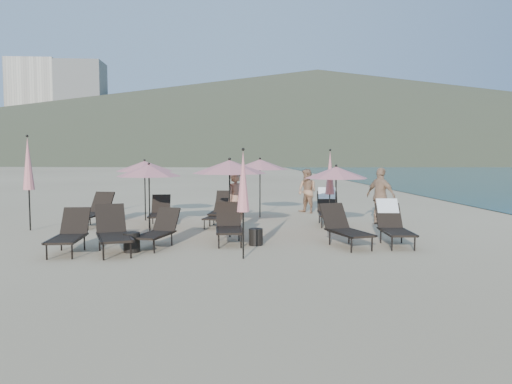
{
  "coord_description": "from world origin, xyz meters",
  "views": [
    {
      "loc": [
        -0.93,
        -12.13,
        2.29
      ],
      "look_at": [
        0.18,
        3.5,
        1.1
      ],
      "focal_mm": 35.0,
      "sensor_mm": 36.0,
      "label": 1
    }
  ],
  "objects": [
    {
      "name": "umbrella_open_3",
      "position": [
        -3.53,
        5.24,
        1.88
      ],
      "size": [
        1.97,
        1.97,
        2.12
      ],
      "color": "black",
      "rests_on": "ground"
    },
    {
      "name": "umbrella_open_4",
      "position": [
        0.49,
        5.77,
        1.92
      ],
      "size": [
        2.02,
        2.02,
        2.17
      ],
      "color": "black",
      "rests_on": "ground"
    },
    {
      "name": "umbrella_open_2",
      "position": [
        2.39,
        1.99,
        1.76
      ],
      "size": [
        1.85,
        1.85,
        2.0
      ],
      "color": "black",
      "rests_on": "ground"
    },
    {
      "name": "umbrella_open_1",
      "position": [
        -0.68,
        1.57,
        1.94
      ],
      "size": [
        2.04,
        2.04,
        2.2
      ],
      "color": "black",
      "rests_on": "ground"
    },
    {
      "name": "lounger_10",
      "position": [
        2.6,
        3.93,
        0.56
      ],
      "size": [
        0.91,
        1.94,
        1.16
      ],
      "rotation": [
        0.0,
        0.0,
        -0.13
      ],
      "color": "black",
      "rests_on": "ground"
    },
    {
      "name": "umbrella_open_0",
      "position": [
        -3.02,
        2.66,
        1.81
      ],
      "size": [
        1.9,
        1.9,
        2.05
      ],
      "color": "black",
      "rests_on": "ground"
    },
    {
      "name": "umbrella_closed_1",
      "position": [
        2.45,
        3.07,
        1.71
      ],
      "size": [
        0.29,
        0.29,
        2.45
      ],
      "color": "black",
      "rests_on": "ground"
    },
    {
      "name": "side_table_0",
      "position": [
        -3.02,
        -0.39,
        0.23
      ],
      "size": [
        0.39,
        0.39,
        0.46
      ],
      "primitive_type": "cylinder",
      "color": "black",
      "rests_on": "ground"
    },
    {
      "name": "ground",
      "position": [
        0.0,
        0.0,
        0.0
      ],
      "size": [
        800.0,
        800.0,
        0.0
      ],
      "primitive_type": "plane",
      "color": "#D6BA8C",
      "rests_on": "ground"
    },
    {
      "name": "lounger_1",
      "position": [
        -3.45,
        -0.38,
        0.5
      ],
      "size": [
        1.22,
        1.98,
        1.07
      ],
      "rotation": [
        0.0,
        0.0,
        0.3
      ],
      "color": "black",
      "rests_on": "ground"
    },
    {
      "name": "lounger_6",
      "position": [
        -4.98,
        4.0,
        0.49
      ],
      "size": [
        1.15,
        1.93,
        1.04
      ],
      "rotation": [
        0.0,
        0.0,
        -0.27
      ],
      "color": "black",
      "rests_on": "ground"
    },
    {
      "name": "beachgoer_a",
      "position": [
        -0.45,
        2.71,
        0.89
      ],
      "size": [
        0.78,
        0.7,
        1.78
      ],
      "primitive_type": "imported",
      "rotation": [
        0.0,
        0.0,
        0.55
      ],
      "color": "tan",
      "rests_on": "ground"
    },
    {
      "name": "lounger_0",
      "position": [
        -4.45,
        -0.34,
        0.46
      ],
      "size": [
        0.69,
        1.72,
        0.99
      ],
      "rotation": [
        0.0,
        0.0,
        0.02
      ],
      "color": "black",
      "rests_on": "ground"
    },
    {
      "name": "lounger_7",
      "position": [
        -2.9,
        4.12,
        0.44
      ],
      "size": [
        0.66,
        1.64,
        0.94
      ],
      "rotation": [
        0.0,
        0.0,
        0.03
      ],
      "color": "black",
      "rests_on": "ground"
    },
    {
      "name": "umbrella_closed_0",
      "position": [
        -0.44,
        -1.33,
        1.69
      ],
      "size": [
        0.28,
        0.28,
        2.43
      ],
      "color": "black",
      "rests_on": "ground"
    },
    {
      "name": "lounger_5",
      "position": [
        3.45,
        0.17,
        0.53
      ],
      "size": [
        0.78,
        1.82,
        1.11
      ],
      "rotation": [
        0.0,
        0.0,
        -0.07
      ],
      "color": "black",
      "rests_on": "ground"
    },
    {
      "name": "umbrella_closed_2",
      "position": [
        -6.66,
        3.2,
        2.0
      ],
      "size": [
        0.34,
        0.34,
        2.87
      ],
      "color": "black",
      "rests_on": "ground"
    },
    {
      "name": "lounger_8",
      "position": [
        -1.0,
        3.63,
        0.4
      ],
      "size": [
        0.98,
        1.58,
        0.85
      ],
      "rotation": [
        0.0,
        0.0,
        -0.3
      ],
      "color": "black",
      "rests_on": "ground"
    },
    {
      "name": "side_table_1",
      "position": [
        -0.05,
        0.27,
        0.21
      ],
      "size": [
        0.35,
        0.35,
        0.42
      ],
      "primitive_type": "cylinder",
      "color": "black",
      "rests_on": "ground"
    },
    {
      "name": "lounger_3",
      "position": [
        -0.72,
        0.7,
        0.47
      ],
      "size": [
        0.68,
        1.74,
        1.0
      ],
      "rotation": [
        0.0,
        0.0,
        0.01
      ],
      "color": "black",
      "rests_on": "ground"
    },
    {
      "name": "hotel_skyline",
      "position": [
        -93.62,
        271.21,
        24.18
      ],
      "size": [
        109.0,
        82.0,
        55.0
      ],
      "color": "beige",
      "rests_on": "ground"
    },
    {
      "name": "lounger_2",
      "position": [
        -2.47,
        0.19,
        0.43
      ],
      "size": [
        1.08,
        1.7,
        0.92
      ],
      "rotation": [
        0.0,
        0.0,
        -0.32
      ],
      "color": "black",
      "rests_on": "ground"
    },
    {
      "name": "volcanic_headland",
      "position": [
        71.37,
        302.62,
        26.49
      ],
      "size": [
        690.0,
        690.0,
        55.0
      ],
      "color": "brown",
      "rests_on": "ground"
    },
    {
      "name": "beachgoer_c",
      "position": [
        4.28,
        3.73,
        0.93
      ],
      "size": [
        1.0,
        1.15,
        1.86
      ],
      "primitive_type": "imported",
      "rotation": [
        0.0,
        0.0,
        2.18
      ],
      "color": "tan",
      "rests_on": "ground"
    },
    {
      "name": "lounger_4",
      "position": [
        2.15,
        0.0,
        0.47
      ],
      "size": [
        1.09,
        1.87,
        1.01
      ],
      "rotation": [
        0.0,
        0.0,
        0.26
      ],
      "color": "black",
      "rests_on": "ground"
    },
    {
      "name": "beachgoer_b",
      "position": [
        2.43,
        7.0,
        0.86
      ],
      "size": [
        1.03,
        1.06,
        1.72
      ],
      "primitive_type": "imported",
      "rotation": [
        0.0,
        0.0,
        -0.91
      ],
      "color": "#A97957",
      "rests_on": "ground"
    },
    {
      "name": "lounger_9",
      "position": [
        -0.86,
        4.45,
        0.48
      ],
      "size": [
        0.97,
        1.88,
        1.03
      ],
      "rotation": [
        0.0,
        0.0,
        -0.17
      ],
      "color": "black",
      "rests_on": "ground"
    }
  ]
}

